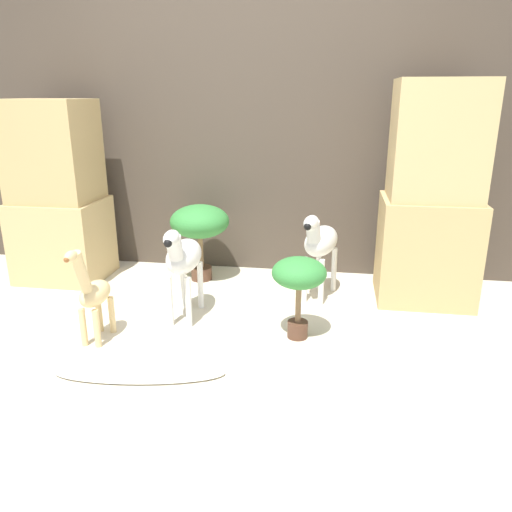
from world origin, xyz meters
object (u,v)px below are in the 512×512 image
object	(u,v)px
giraffe_figurine	(93,294)
potted_palm_front	(200,224)
zebra_left	(183,258)
surfboard	(137,372)
potted_palm_back	(299,278)
zebra_right	(320,242)

from	to	relation	value
giraffe_figurine	potted_palm_front	distance (m)	1.16
zebra_left	giraffe_figurine	bearing A→B (deg)	-137.90
zebra_left	giraffe_figurine	size ratio (longest dim) A/B	1.05
zebra_left	potted_palm_front	bearing A→B (deg)	96.49
potted_palm_front	surfboard	bearing A→B (deg)	-88.71
potted_palm_front	surfboard	world-z (taller)	potted_palm_front
giraffe_figurine	potted_palm_back	bearing A→B (deg)	11.09
potted_palm_front	surfboard	xyz separation A→B (m)	(0.03, -1.43, -0.44)
potted_palm_front	potted_palm_back	distance (m)	1.21
zebra_right	potted_palm_back	bearing A→B (deg)	-98.50
potted_palm_back	surfboard	bearing A→B (deg)	-145.11
zebra_left	surfboard	distance (m)	0.82
zebra_left	surfboard	xyz separation A→B (m)	(-0.05, -0.71, -0.40)
zebra_right	giraffe_figurine	world-z (taller)	zebra_right
potted_palm_front	zebra_right	bearing A→B (deg)	-13.66
giraffe_figurine	surfboard	xyz separation A→B (m)	(0.38, -0.33, -0.28)
zebra_right	potted_palm_front	bearing A→B (deg)	166.34
potted_palm_front	surfboard	size ratio (longest dim) A/B	0.65
giraffe_figurine	surfboard	distance (m)	0.58
zebra_left	potted_palm_front	xyz separation A→B (m)	(-0.08, 0.71, 0.04)
potted_palm_back	surfboard	xyz separation A→B (m)	(-0.80, -0.56, -0.37)
zebra_left	surfboard	size ratio (longest dim) A/B	0.70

